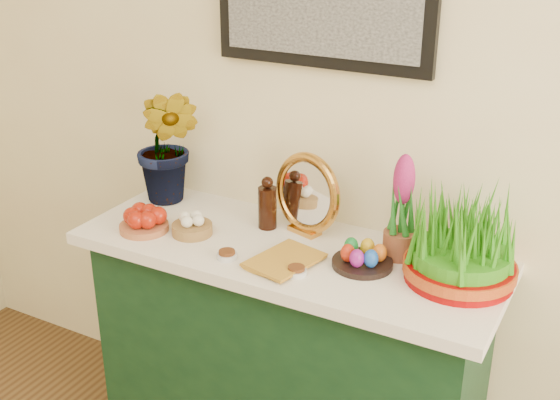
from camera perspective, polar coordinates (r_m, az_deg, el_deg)
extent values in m
cube|color=#FAF0BC|center=(2.24, 9.09, 8.08)|extent=(4.00, 0.04, 2.70)
cube|color=#14381B|center=(2.53, 0.56, -13.17)|extent=(1.30, 0.45, 0.85)
cube|color=silver|center=(2.29, 0.60, -4.17)|extent=(1.40, 0.55, 0.04)
imported|color=#227522|center=(2.55, -9.17, 5.90)|extent=(0.31, 0.27, 0.58)
cylinder|color=#A95E39|center=(2.42, -10.98, -2.19)|extent=(0.21, 0.21, 0.02)
cylinder|color=olive|center=(2.37, -7.15, -2.36)|extent=(0.17, 0.17, 0.04)
cylinder|color=black|center=(2.38, -1.03, -0.63)|extent=(0.06, 0.06, 0.15)
sphere|color=black|center=(2.34, -1.04, 1.44)|extent=(0.04, 0.04, 0.04)
cube|color=gold|center=(2.37, 2.01, -2.48)|extent=(0.12, 0.08, 0.02)
torus|color=gold|center=(2.33, 2.22, 0.55)|extent=(0.28, 0.14, 0.28)
cylinder|color=silver|center=(2.32, 2.16, 0.51)|extent=(0.21, 0.09, 0.21)
imported|color=#BC8627|center=(2.21, -1.28, -4.20)|extent=(0.20, 0.25, 0.03)
cylinder|color=silver|center=(2.21, -4.33, -4.55)|extent=(0.06, 0.06, 0.02)
cylinder|color=#592D14|center=(2.20, -4.34, -4.25)|extent=(0.05, 0.05, 0.01)
cylinder|color=silver|center=(2.11, 1.33, -5.87)|extent=(0.06, 0.06, 0.02)
cylinder|color=#592D14|center=(2.10, 1.34, -5.56)|extent=(0.05, 0.05, 0.01)
cylinder|color=black|center=(2.17, 6.70, -5.12)|extent=(0.25, 0.25, 0.02)
ellipsoid|color=red|center=(2.14, 5.54, -4.31)|extent=(0.04, 0.04, 0.06)
ellipsoid|color=blue|center=(2.12, 7.40, -4.74)|extent=(0.04, 0.04, 0.06)
ellipsoid|color=gold|center=(2.18, 7.13, -3.82)|extent=(0.04, 0.04, 0.06)
ellipsoid|color=#177F31|center=(2.18, 5.80, -3.76)|extent=(0.04, 0.04, 0.06)
ellipsoid|color=#D26218|center=(2.15, 8.10, -4.28)|extent=(0.04, 0.04, 0.06)
ellipsoid|color=#8C1984|center=(2.11, 6.27, -4.74)|extent=(0.04, 0.04, 0.06)
cylinder|color=brown|center=(2.23, 9.67, -3.56)|extent=(0.10, 0.10, 0.09)
ellipsoid|color=#C42777|center=(2.14, 10.06, 1.66)|extent=(0.07, 0.07, 0.16)
cylinder|color=#880303|center=(2.14, 14.34, -5.62)|extent=(0.32, 0.32, 0.06)
cylinder|color=#A31F10|center=(2.13, 14.38, -5.34)|extent=(0.33, 0.33, 0.03)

